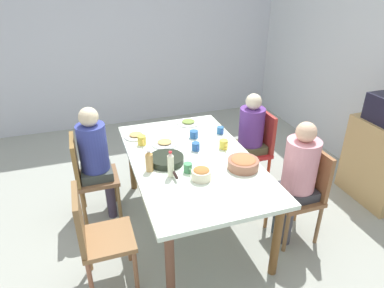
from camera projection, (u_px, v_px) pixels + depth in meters
ground_plane at (192, 223)px, 3.49m from camera, size 6.65×6.65×0.00m
wall_left at (133, 41)px, 5.27m from camera, size 0.12×4.86×2.60m
dining_table at (192, 166)px, 3.18m from camera, size 1.83×1.09×0.76m
chair_0 at (256, 145)px, 3.90m from camera, size 0.40×0.40×0.90m
person_0 at (250, 134)px, 3.80m from camera, size 0.30×0.30×1.13m
chair_1 at (96, 234)px, 2.61m from camera, size 0.40×0.40×0.90m
chair_2 at (88, 173)px, 3.38m from camera, size 0.40×0.40×0.90m
person_2 at (95, 155)px, 3.31m from camera, size 0.30×0.30×1.19m
chair_3 at (304, 189)px, 3.13m from camera, size 0.40×0.40×0.90m
person_3 at (298, 173)px, 3.01m from camera, size 0.30×0.30×1.19m
plate_0 at (136, 136)px, 3.53m from camera, size 0.24×0.24×0.04m
plate_1 at (188, 122)px, 3.83m from camera, size 0.26×0.26×0.04m
plate_2 at (165, 143)px, 3.39m from camera, size 0.26×0.26×0.04m
bowl_0 at (243, 163)px, 2.97m from camera, size 0.27×0.27×0.10m
bowl_1 at (201, 174)px, 2.82m from camera, size 0.17×0.17×0.10m
serving_pan at (166, 160)px, 3.06m from camera, size 0.49×0.31×0.06m
cup_0 at (142, 140)px, 3.37m from camera, size 0.12×0.08×0.09m
cup_1 at (194, 134)px, 3.51m from camera, size 0.12×0.09×0.08m
cup_2 at (188, 168)px, 2.92m from camera, size 0.11×0.07×0.08m
cup_3 at (220, 130)px, 3.60m from camera, size 0.11×0.07×0.07m
cup_4 at (196, 147)px, 3.26m from camera, size 0.11×0.07×0.08m
cup_5 at (224, 144)px, 3.29m from camera, size 0.12×0.08×0.09m
bottle_0 at (149, 161)px, 2.91m from camera, size 0.07×0.07×0.20m
bottle_1 at (171, 165)px, 2.83m from camera, size 0.05×0.05×0.23m
side_cabinet at (381, 162)px, 3.69m from camera, size 0.70×0.44×0.90m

